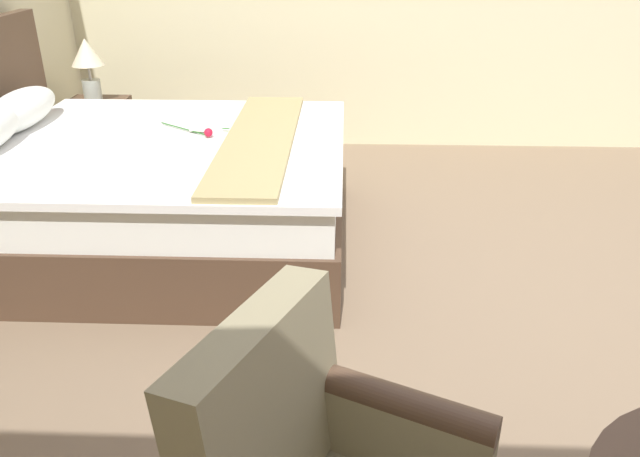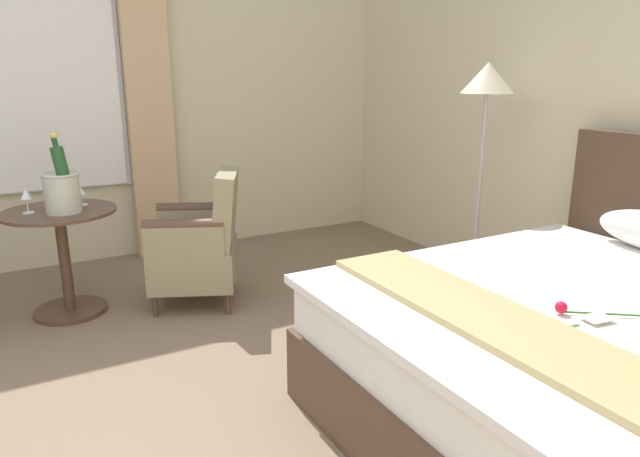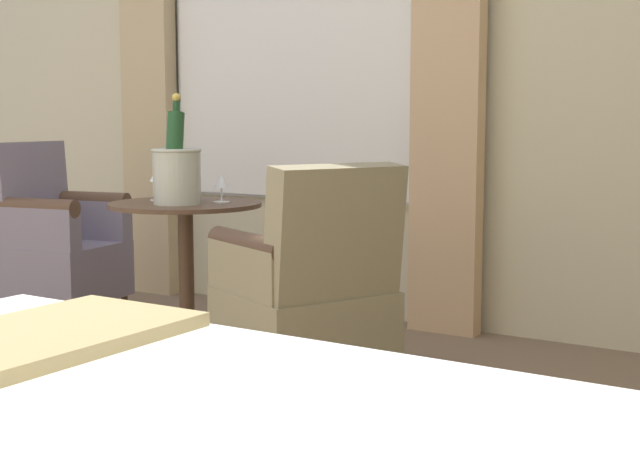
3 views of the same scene
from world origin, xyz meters
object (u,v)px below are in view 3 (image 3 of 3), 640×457
(champagne_bucket, at_px, (177,170))
(armchair_by_window, at_px, (310,291))
(armchair_facing_bed, at_px, (55,243))
(wine_glass_near_bucket, at_px, (221,184))
(side_table_round, at_px, (186,265))
(wine_glass_near_edge, at_px, (157,177))

(champagne_bucket, relative_size, armchair_by_window, 0.54)
(armchair_by_window, relative_size, armchair_facing_bed, 0.95)
(champagne_bucket, xyz_separation_m, armchair_facing_bed, (-0.12, -0.95, -0.41))
(wine_glass_near_bucket, xyz_separation_m, armchair_facing_bed, (0.04, -1.07, -0.35))
(armchair_facing_bed, bearing_deg, side_table_round, 87.74)
(side_table_round, xyz_separation_m, armchair_facing_bed, (-0.04, -0.92, 0.03))
(champagne_bucket, xyz_separation_m, armchair_by_window, (0.15, 0.80, -0.44))
(champagne_bucket, distance_m, armchair_facing_bed, 1.04)
(wine_glass_near_edge, bearing_deg, armchair_facing_bed, -92.70)
(side_table_round, distance_m, armchair_by_window, 0.86)
(wine_glass_near_bucket, height_order, armchair_by_window, armchair_by_window)
(wine_glass_near_edge, bearing_deg, champagne_bucket, 66.54)
(side_table_round, bearing_deg, wine_glass_near_bucket, 117.91)
(wine_glass_near_edge, relative_size, armchair_by_window, 0.17)
(wine_glass_near_bucket, bearing_deg, champagne_bucket, -36.25)
(champagne_bucket, bearing_deg, wine_glass_near_edge, -113.46)
(champagne_bucket, relative_size, wine_glass_near_bucket, 3.90)
(armchair_facing_bed, bearing_deg, armchair_by_window, 81.22)
(side_table_round, relative_size, wine_glass_near_edge, 4.48)
(wine_glass_near_bucket, bearing_deg, armchair_facing_bed, -87.73)
(champagne_bucket, relative_size, armchair_facing_bed, 0.51)
(armchair_facing_bed, bearing_deg, wine_glass_near_bucket, 92.27)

